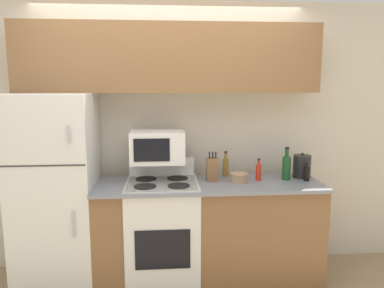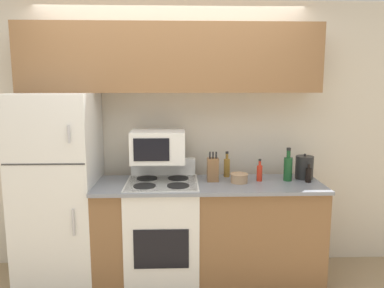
% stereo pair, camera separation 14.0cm
% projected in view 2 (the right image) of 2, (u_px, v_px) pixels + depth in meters
% --- Properties ---
extents(wall_back, '(8.00, 0.05, 2.55)m').
position_uv_depth(wall_back, '(172.00, 137.00, 3.65)').
color(wall_back, beige).
rests_on(wall_back, ground_plane).
extents(lower_cabinets, '(1.99, 0.62, 0.93)m').
position_uv_depth(lower_cabinets, '(208.00, 232.00, 3.37)').
color(lower_cabinets, brown).
rests_on(lower_cabinets, ground_plane).
extents(refrigerator, '(0.67, 0.71, 1.71)m').
position_uv_depth(refrigerator, '(59.00, 190.00, 3.32)').
color(refrigerator, white).
rests_on(refrigerator, ground_plane).
extents(upper_cabinets, '(2.66, 0.35, 0.60)m').
position_uv_depth(upper_cabinets, '(170.00, 59.00, 3.34)').
color(upper_cabinets, brown).
rests_on(upper_cabinets, refrigerator).
extents(stove, '(0.63, 0.60, 1.10)m').
position_uv_depth(stove, '(163.00, 231.00, 3.35)').
color(stove, white).
rests_on(stove, ground_plane).
extents(microwave, '(0.47, 0.37, 0.28)m').
position_uv_depth(microwave, '(158.00, 146.00, 3.32)').
color(microwave, white).
rests_on(microwave, stove).
extents(knife_block, '(0.10, 0.10, 0.27)m').
position_uv_depth(knife_block, '(213.00, 169.00, 3.33)').
color(knife_block, brown).
rests_on(knife_block, lower_cabinets).
extents(bowl, '(0.16, 0.16, 0.08)m').
position_uv_depth(bowl, '(239.00, 178.00, 3.29)').
color(bowl, tan).
rests_on(bowl, lower_cabinets).
extents(bottle_wine_green, '(0.08, 0.08, 0.30)m').
position_uv_depth(bottle_wine_green, '(288.00, 168.00, 3.35)').
color(bottle_wine_green, '#194C23').
rests_on(bottle_wine_green, lower_cabinets).
extents(bottle_soy_sauce, '(0.05, 0.05, 0.18)m').
position_uv_depth(bottle_soy_sauce, '(309.00, 174.00, 3.30)').
color(bottle_soy_sauce, black).
rests_on(bottle_soy_sauce, lower_cabinets).
extents(bottle_vinegar, '(0.06, 0.06, 0.24)m').
position_uv_depth(bottle_vinegar, '(227.00, 167.00, 3.49)').
color(bottle_vinegar, olive).
rests_on(bottle_vinegar, lower_cabinets).
extents(bottle_hot_sauce, '(0.05, 0.05, 0.20)m').
position_uv_depth(bottle_hot_sauce, '(260.00, 172.00, 3.34)').
color(bottle_hot_sauce, red).
rests_on(bottle_hot_sauce, lower_cabinets).
extents(kettle, '(0.16, 0.16, 0.23)m').
position_uv_depth(kettle, '(304.00, 167.00, 3.43)').
color(kettle, black).
rests_on(kettle, lower_cabinets).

